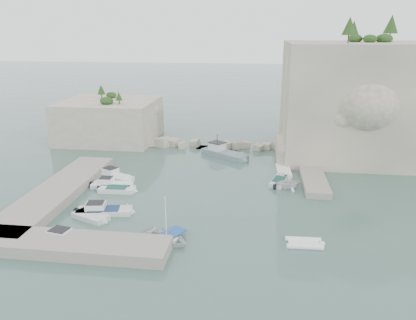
# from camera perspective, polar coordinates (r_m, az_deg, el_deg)

# --- Properties ---
(ground) EXTENTS (400.00, 400.00, 0.00)m
(ground) POSITION_cam_1_polar(r_m,az_deg,el_deg) (46.88, -0.96, -5.73)
(ground) COLOR #426359
(ground) RESTS_ON ground
(cliff_east) EXTENTS (26.00, 22.00, 17.00)m
(cliff_east) POSITION_cam_1_polar(r_m,az_deg,el_deg) (68.33, 21.70, 7.97)
(cliff_east) COLOR beige
(cliff_east) RESTS_ON ground
(cliff_terrace) EXTENTS (8.00, 10.00, 2.50)m
(cliff_terrace) POSITION_cam_1_polar(r_m,az_deg,el_deg) (63.31, 13.20, 1.32)
(cliff_terrace) COLOR beige
(cliff_terrace) RESTS_ON ground
(outcrop_west) EXTENTS (16.00, 14.00, 7.00)m
(outcrop_west) POSITION_cam_1_polar(r_m,az_deg,el_deg) (74.05, -13.61, 5.46)
(outcrop_west) COLOR beige
(outcrop_west) RESTS_ON ground
(quay_west) EXTENTS (5.00, 24.00, 1.10)m
(quay_west) POSITION_cam_1_polar(r_m,az_deg,el_deg) (50.98, -20.46, -4.25)
(quay_west) COLOR #9E9689
(quay_west) RESTS_ON ground
(quay_south) EXTENTS (18.00, 4.00, 1.10)m
(quay_south) POSITION_cam_1_polar(r_m,az_deg,el_deg) (38.72, -18.95, -11.25)
(quay_south) COLOR #9E9689
(quay_south) RESTS_ON ground
(ledge_east) EXTENTS (3.00, 16.00, 0.80)m
(ledge_east) POSITION_cam_1_polar(r_m,az_deg,el_deg) (56.05, 14.37, -1.84)
(ledge_east) COLOR #9E9689
(ledge_east) RESTS_ON ground
(breakwater) EXTENTS (28.00, 3.00, 1.40)m
(breakwater) POSITION_cam_1_polar(r_m,az_deg,el_deg) (67.37, 0.94, 2.31)
(breakwater) COLOR beige
(breakwater) RESTS_ON ground
(motorboat_a) EXTENTS (6.30, 4.55, 1.40)m
(motorboat_a) POSITION_cam_1_polar(r_m,az_deg,el_deg) (55.11, -12.95, -2.52)
(motorboat_a) COLOR white
(motorboat_a) RESTS_ON ground
(motorboat_b) EXTENTS (5.55, 1.94, 1.40)m
(motorboat_b) POSITION_cam_1_polar(r_m,az_deg,el_deg) (52.06, -13.30, -3.76)
(motorboat_b) COLOR white
(motorboat_b) RESTS_ON ground
(motorboat_c) EXTENTS (4.82, 1.93, 0.70)m
(motorboat_c) POSITION_cam_1_polar(r_m,az_deg,el_deg) (50.61, -12.67, -4.35)
(motorboat_c) COLOR silver
(motorboat_c) RESTS_ON ground
(motorboat_d) EXTENTS (6.58, 2.94, 1.40)m
(motorboat_d) POSITION_cam_1_polar(r_m,az_deg,el_deg) (45.11, -14.36, -7.31)
(motorboat_d) COLOR silver
(motorboat_d) RESTS_ON ground
(motorboat_e) EXTENTS (4.66, 3.35, 0.70)m
(motorboat_e) POSITION_cam_1_polar(r_m,az_deg,el_deg) (44.31, -16.13, -7.94)
(motorboat_e) COLOR silver
(motorboat_e) RESTS_ON ground
(motorboat_f) EXTENTS (6.24, 2.93, 1.40)m
(motorboat_f) POSITION_cam_1_polar(r_m,az_deg,el_deg) (40.24, -19.09, -11.00)
(motorboat_f) COLOR silver
(motorboat_f) RESTS_ON ground
(rowboat) EXTENTS (5.74, 5.22, 0.97)m
(rowboat) POSITION_cam_1_polar(r_m,az_deg,el_deg) (38.66, -5.85, -11.26)
(rowboat) COLOR white
(rowboat) RESTS_ON ground
(inflatable_dinghy) EXTENTS (3.66, 1.88, 0.44)m
(inflatable_dinghy) POSITION_cam_1_polar(r_m,az_deg,el_deg) (38.85, 13.34, -11.54)
(inflatable_dinghy) COLOR white
(inflatable_dinghy) RESTS_ON ground
(tender_east_a) EXTENTS (4.09, 3.77, 1.79)m
(tender_east_a) POSITION_cam_1_polar(r_m,az_deg,el_deg) (51.43, 11.20, -3.89)
(tender_east_a) COLOR white
(tender_east_a) RESTS_ON ground
(tender_east_b) EXTENTS (2.78, 4.92, 0.70)m
(tender_east_b) POSITION_cam_1_polar(r_m,az_deg,el_deg) (52.77, 9.93, -3.24)
(tender_east_b) COLOR silver
(tender_east_b) RESTS_ON ground
(tender_east_c) EXTENTS (2.11, 5.67, 0.70)m
(tender_east_c) POSITION_cam_1_polar(r_m,az_deg,el_deg) (56.74, 10.56, -1.76)
(tender_east_c) COLOR white
(tender_east_c) RESTS_ON ground
(tender_east_d) EXTENTS (4.31, 2.28, 1.58)m
(tender_east_d) POSITION_cam_1_polar(r_m,az_deg,el_deg) (60.74, 11.93, -0.53)
(tender_east_d) COLOR silver
(tender_east_d) RESTS_ON ground
(work_boat) EXTENTS (8.29, 6.77, 2.20)m
(work_boat) POSITION_cam_1_polar(r_m,az_deg,el_deg) (62.78, 2.34, 0.46)
(work_boat) COLOR slate
(work_boat) RESTS_ON ground
(rowboat_mast) EXTENTS (0.10, 0.10, 4.20)m
(rowboat_mast) POSITION_cam_1_polar(r_m,az_deg,el_deg) (37.48, -5.98, -7.80)
(rowboat_mast) COLOR white
(rowboat_mast) RESTS_ON rowboat
(vegetation) EXTENTS (53.48, 13.88, 13.40)m
(vegetation) POSITION_cam_1_polar(r_m,az_deg,el_deg) (67.86, 17.96, 16.33)
(vegetation) COLOR #1E4219
(vegetation) RESTS_ON ground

